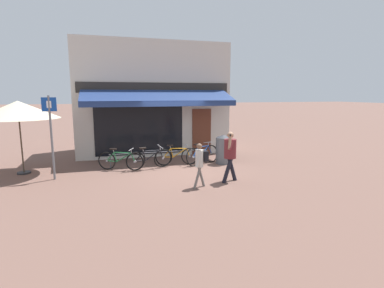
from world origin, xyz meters
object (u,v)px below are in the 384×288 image
at_px(bicycle_orange, 177,156).
at_px(parking_sign, 51,129).
at_px(litter_bin, 223,149).
at_px(bicycle_blue, 202,155).
at_px(cafe_parasol, 18,110).
at_px(bicycle_black, 149,159).
at_px(pedestrian_child, 200,160).
at_px(pedestrian_adult, 230,151).
at_px(bicycle_green, 121,160).

relative_size(bicycle_orange, parking_sign, 0.62).
relative_size(litter_bin, parking_sign, 0.43).
relative_size(bicycle_orange, litter_bin, 1.45).
distance_m(bicycle_blue, litter_bin, 0.88).
bearing_deg(cafe_parasol, parking_sign, -43.74).
height_order(bicycle_blue, parking_sign, parking_sign).
distance_m(bicycle_black, pedestrian_child, 2.92).
bearing_deg(pedestrian_adult, litter_bin, -102.01).
bearing_deg(pedestrian_child, bicycle_black, -72.92).
xyz_separation_m(bicycle_black, pedestrian_adult, (2.22, -2.34, 0.60)).
bearing_deg(cafe_parasol, bicycle_black, -8.07).
bearing_deg(bicycle_green, bicycle_orange, 30.49).
relative_size(bicycle_black, pedestrian_child, 1.31).
bearing_deg(bicycle_orange, pedestrian_child, -82.86).
relative_size(bicycle_orange, pedestrian_adult, 1.04).
bearing_deg(bicycle_orange, bicycle_black, -154.62).
height_order(pedestrian_child, cafe_parasol, cafe_parasol).
distance_m(pedestrian_child, litter_bin, 3.33).
xyz_separation_m(bicycle_green, bicycle_orange, (2.17, 0.24, -0.00)).
distance_m(parking_sign, cafe_parasol, 1.69).
distance_m(pedestrian_adult, parking_sign, 5.76).
bearing_deg(parking_sign, bicycle_green, 15.97).
relative_size(bicycle_green, bicycle_black, 0.90).
height_order(bicycle_blue, pedestrian_adult, pedestrian_adult).
bearing_deg(parking_sign, bicycle_blue, 7.26).
xyz_separation_m(bicycle_green, pedestrian_child, (2.16, -2.79, 0.49)).
bearing_deg(parking_sign, cafe_parasol, 136.26).
relative_size(bicycle_green, pedestrian_adult, 0.99).
xyz_separation_m(bicycle_orange, pedestrian_child, (-0.01, -3.03, 0.49)).
relative_size(bicycle_blue, cafe_parasol, 0.61).
bearing_deg(bicycle_green, pedestrian_adult, -12.94).
height_order(bicycle_orange, parking_sign, parking_sign).
distance_m(bicycle_green, bicycle_orange, 2.19).
relative_size(pedestrian_adult, parking_sign, 0.59).
bearing_deg(pedestrian_adult, bicycle_orange, -62.50).
xyz_separation_m(pedestrian_adult, cafe_parasol, (-6.56, 2.96, 1.26)).
distance_m(bicycle_black, cafe_parasol, 4.76).
height_order(bicycle_green, bicycle_black, bicycle_black).
xyz_separation_m(bicycle_orange, parking_sign, (-4.33, -0.85, 1.29)).
bearing_deg(pedestrian_child, litter_bin, -130.15).
xyz_separation_m(bicycle_black, pedestrian_child, (1.12, -2.66, 0.47)).
height_order(bicycle_black, bicycle_orange, bicycle_black).
height_order(parking_sign, cafe_parasol, parking_sign).
relative_size(pedestrian_adult, cafe_parasol, 0.61).
height_order(pedestrian_adult, litter_bin, pedestrian_adult).
distance_m(bicycle_green, bicycle_blue, 3.19).
distance_m(bicycle_green, bicycle_black, 1.05).
distance_m(bicycle_blue, pedestrian_child, 3.07).
distance_m(bicycle_black, pedestrian_adult, 3.28).
bearing_deg(litter_bin, bicycle_green, 179.26).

